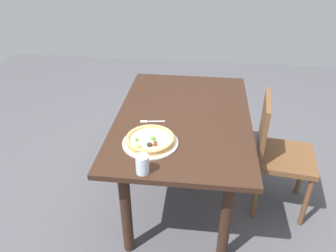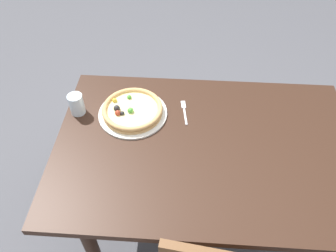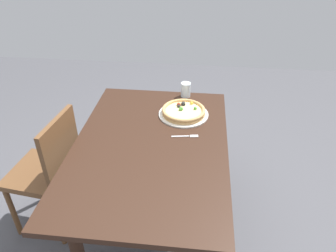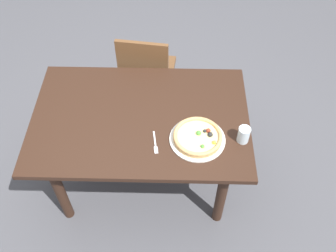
% 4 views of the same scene
% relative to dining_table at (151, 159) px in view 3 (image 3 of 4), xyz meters
% --- Properties ---
extents(ground_plane, '(6.00, 6.00, 0.00)m').
position_rel_dining_table_xyz_m(ground_plane, '(0.00, 0.00, -0.64)').
color(ground_plane, '#4C4C51').
extents(dining_table, '(1.37, 0.91, 0.75)m').
position_rel_dining_table_xyz_m(dining_table, '(0.00, 0.00, 0.00)').
color(dining_table, '#331E14').
rests_on(dining_table, ground).
extents(chair_near, '(0.45, 0.45, 0.89)m').
position_rel_dining_table_xyz_m(chair_near, '(0.01, -0.67, -0.14)').
color(chair_near, brown).
rests_on(chair_near, ground).
extents(plate, '(0.34, 0.34, 0.01)m').
position_rel_dining_table_xyz_m(plate, '(-0.36, 0.17, 0.11)').
color(plate, silver).
rests_on(plate, dining_table).
extents(pizza, '(0.29, 0.29, 0.05)m').
position_rel_dining_table_xyz_m(pizza, '(-0.36, 0.17, 0.14)').
color(pizza, tan).
rests_on(pizza, plate).
extents(fork, '(0.04, 0.17, 0.00)m').
position_rel_dining_table_xyz_m(fork, '(-0.11, 0.21, 0.11)').
color(fork, silver).
rests_on(fork, dining_table).
extents(drinking_glass, '(0.07, 0.07, 0.11)m').
position_rel_dining_table_xyz_m(drinking_glass, '(-0.63, 0.17, 0.16)').
color(drinking_glass, silver).
rests_on(drinking_glass, dining_table).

